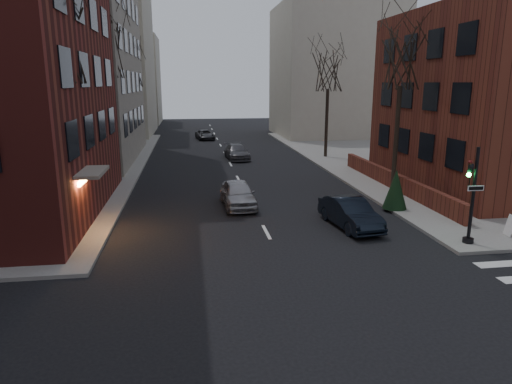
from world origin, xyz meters
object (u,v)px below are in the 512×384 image
tree_left_b (105,48)px  evergreen_shrub (396,189)px  traffic_signal (471,202)px  car_lane_silver (238,194)px  parked_sedan (350,213)px  streetlamp_far (141,106)px  car_lane_gray (237,152)px  tree_right_b (328,71)px  streetlamp_near (110,122)px  tree_left_c (131,68)px  tree_right_a (402,57)px  car_lane_far (205,135)px  tree_left_a (57,38)px

tree_left_b → evergreen_shrub: bearing=-35.5°
traffic_signal → car_lane_silver: 11.64m
parked_sedan → traffic_signal: bearing=-46.7°
streetlamp_far → car_lane_silver: 26.69m
streetlamp_far → car_lane_silver: streetlamp_far is taller
car_lane_gray → tree_left_b: bearing=-150.1°
tree_left_b → streetlamp_far: size_ratio=1.72×
tree_left_b → car_lane_gray: tree_left_b is taller
tree_right_b → evergreen_shrub: size_ratio=4.39×
streetlamp_near → parked_sedan: 16.06m
tree_left_c → car_lane_silver: tree_left_c is taller
tree_left_c → tree_right_a: bearing=-51.3°
tree_left_c → streetlamp_far: 4.33m
parked_sedan → car_lane_far: size_ratio=1.03×
tree_right_a → streetlamp_near: size_ratio=1.55×
tree_right_b → evergreen_shrub: tree_right_b is taller
tree_left_a → tree_right_b: (17.60, 18.00, -0.88)m
tree_right_a → car_lane_silver: size_ratio=2.32×
streetlamp_far → car_lane_far: size_ratio=1.54×
streetlamp_near → car_lane_silver: (7.40, -5.40, -3.52)m
traffic_signal → tree_left_c: (-16.74, 31.01, 6.12)m
streetlamp_near → tree_left_c: bearing=91.9°
tree_left_c → car_lane_silver: size_ratio=2.32×
evergreen_shrub → streetlamp_near: bearing=154.2°
car_lane_silver → evergreen_shrub: bearing=-16.7°
parked_sedan → car_lane_far: (-5.46, 35.31, -0.13)m
streetlamp_near → evergreen_shrub: (15.50, -7.50, -3.04)m
evergreen_shrub → car_lane_gray: bearing=109.8°
tree_right_a → tree_right_b: size_ratio=1.06×
traffic_signal → streetlamp_near: (-16.14, 13.01, 2.33)m
streetlamp_far → car_lane_gray: size_ratio=1.41×
traffic_signal → car_lane_gray: traffic_signal is taller
car_lane_gray → streetlamp_far: bearing=129.2°
tree_right_b → car_lane_gray: bearing=176.3°
tree_left_b → car_lane_silver: (8.00, -9.40, -8.20)m
streetlamp_near → car_lane_gray: size_ratio=1.41×
tree_left_c → parked_sedan: size_ratio=2.31×
streetlamp_near → evergreen_shrub: streetlamp_near is taller
traffic_signal → tree_left_b: 24.87m
streetlamp_far → streetlamp_near: bearing=-90.0°
tree_right_a → car_lane_silver: tree_right_a is taller
tree_right_a → tree_right_b: 14.01m
tree_left_b → car_lane_far: bearing=71.1°
tree_left_a → tree_right_b: tree_left_a is taller
tree_left_a → car_lane_gray: 22.27m
tree_left_a → tree_left_b: size_ratio=0.95×
tree_left_b → parked_sedan: 20.56m
tree_left_b → car_lane_far: size_ratio=2.65×
streetlamp_near → streetlamp_far: bearing=90.0°
tree_left_b → tree_left_c: size_ratio=1.11×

